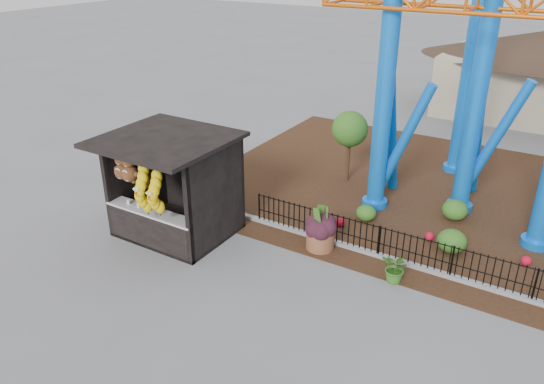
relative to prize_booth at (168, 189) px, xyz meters
The scene contains 10 objects.
ground 3.49m from the prize_booth, 16.48° to the right, with size 120.00×120.00×0.00m, color slate.
mulch_bed 10.10m from the prize_booth, 45.46° to the left, with size 18.00×12.00×0.02m, color #331E11.
curb 7.46m from the prize_booth, 16.80° to the left, with size 18.00×0.18×0.12m, color gray.
prize_booth is the anchor object (origin of this frame).
picket_fence 8.24m from the prize_booth, 14.98° to the left, with size 12.20×0.06×1.00m, color black, non-canonical shape.
roller_coaster 11.99m from the prize_booth, 42.13° to the left, with size 11.00×6.37×10.82m.
terracotta_planter 4.67m from the prize_booth, 21.95° to the left, with size 0.82×0.82×0.60m, color brown.
planter_foliage 4.54m from the prize_booth, 21.95° to the left, with size 0.70×0.70×0.64m, color black.
potted_plant 6.82m from the prize_booth, 10.21° to the left, with size 0.75×0.65×0.83m, color #235A1A.
landscaping 9.12m from the prize_booth, 28.77° to the left, with size 8.34×3.11×0.67m.
Camera 1 is at (6.94, -9.47, 8.07)m, focal length 35.00 mm.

